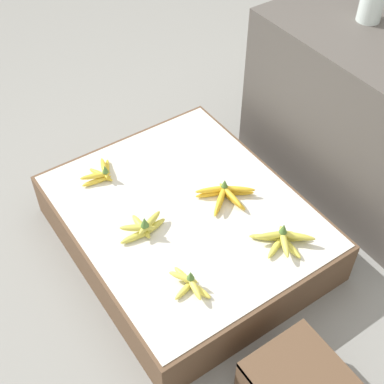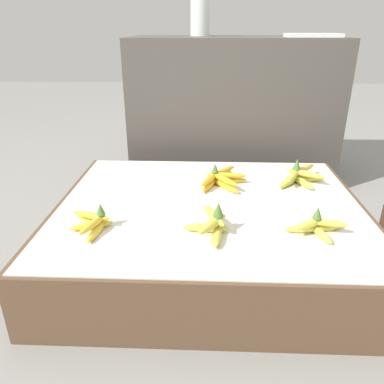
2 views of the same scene
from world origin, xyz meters
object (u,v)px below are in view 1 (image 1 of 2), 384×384
(banana_bunch_front_left, at_px, (101,174))
(banana_bunch_front_midleft, at_px, (143,228))
(banana_bunch_middle_midleft, at_px, (225,194))
(banana_bunch_middle_midright, at_px, (283,239))
(banana_bunch_front_midright, at_px, (189,283))

(banana_bunch_front_left, height_order, banana_bunch_front_midleft, banana_bunch_front_midleft)
(banana_bunch_front_left, relative_size, banana_bunch_middle_midleft, 0.78)
(banana_bunch_front_left, xyz_separation_m, banana_bunch_middle_midleft, (0.43, 0.40, 0.00))
(banana_bunch_front_left, relative_size, banana_bunch_middle_midright, 0.84)
(banana_bunch_front_midright, distance_m, banana_bunch_middle_midleft, 0.50)
(banana_bunch_middle_midleft, bearing_deg, banana_bunch_middle_midright, 7.24)
(banana_bunch_front_midleft, bearing_deg, banana_bunch_front_midright, 1.02)
(banana_bunch_middle_midleft, bearing_deg, banana_bunch_front_left, -137.44)
(banana_bunch_front_midleft, height_order, banana_bunch_front_midright, banana_bunch_front_midleft)
(banana_bunch_middle_midright, bearing_deg, banana_bunch_front_left, -150.27)
(banana_bunch_front_left, xyz_separation_m, banana_bunch_front_midleft, (0.39, -0.01, 0.01))
(banana_bunch_middle_midleft, height_order, banana_bunch_middle_midright, banana_bunch_middle_midright)
(banana_bunch_front_midright, height_order, banana_bunch_middle_midright, banana_bunch_middle_midright)
(banana_bunch_front_left, distance_m, banana_bunch_middle_midright, 0.88)
(banana_bunch_front_left, relative_size, banana_bunch_front_midleft, 0.84)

